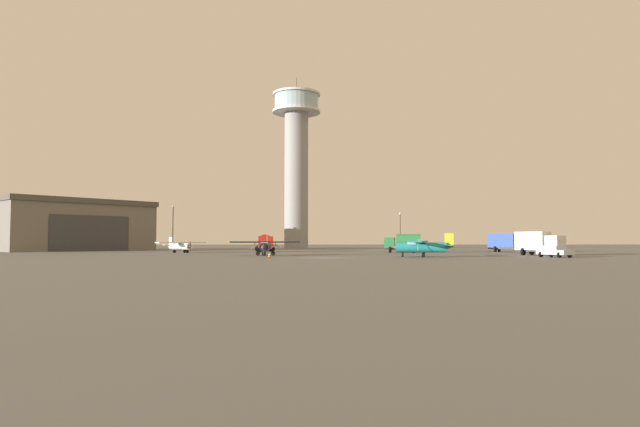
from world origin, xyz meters
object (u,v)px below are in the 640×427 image
(airplane_white, at_px, (180,245))
(truck_fuel_tanker_red, at_px, (265,242))
(truck_fuel_tanker_green, at_px, (404,242))
(light_post_east, at_px, (173,224))
(traffic_cone_near_left, at_px, (269,255))
(truck_box_white, at_px, (539,242))
(truck_box_blue, at_px, (508,242))
(light_post_north, at_px, (400,227))
(control_tower, at_px, (296,154))
(car_silver, at_px, (555,251))
(airplane_black, at_px, (265,246))
(airplane_teal, at_px, (422,246))

(airplane_white, distance_m, truck_fuel_tanker_red, 15.24)
(truck_fuel_tanker_green, height_order, light_post_east, light_post_east)
(traffic_cone_near_left, bearing_deg, truck_box_white, 14.72)
(truck_box_blue, bearing_deg, light_post_north, 175.66)
(control_tower, distance_m, car_silver, 78.60)
(control_tower, distance_m, truck_box_blue, 57.95)
(truck_fuel_tanker_green, bearing_deg, truck_box_blue, -152.88)
(control_tower, relative_size, airplane_black, 4.61)
(airplane_white, relative_size, car_silver, 1.57)
(light_post_north, bearing_deg, airplane_teal, -95.71)
(control_tower, height_order, airplane_black, control_tower)
(airplane_teal, height_order, truck_fuel_tanker_green, truck_fuel_tanker_green)
(truck_fuel_tanker_green, distance_m, light_post_east, 53.41)
(airplane_black, relative_size, truck_fuel_tanker_green, 1.49)
(airplane_teal, xyz_separation_m, airplane_black, (-19.37, 6.90, -0.05))
(truck_fuel_tanker_green, xyz_separation_m, traffic_cone_near_left, (-19.73, -25.10, -1.35))
(truck_fuel_tanker_green, height_order, traffic_cone_near_left, truck_fuel_tanker_green)
(airplane_teal, xyz_separation_m, light_post_north, (4.22, 42.25, 3.26))
(car_silver, bearing_deg, airplane_white, -138.08)
(truck_fuel_tanker_red, height_order, traffic_cone_near_left, truck_fuel_tanker_red)
(airplane_white, relative_size, truck_box_white, 1.14)
(light_post_east, xyz_separation_m, traffic_cone_near_left, (25.19, -53.71, -5.29))
(control_tower, relative_size, car_silver, 9.47)
(truck_fuel_tanker_red, relative_size, truck_fuel_tanker_green, 0.96)
(airplane_white, relative_size, truck_box_blue, 1.04)
(control_tower, xyz_separation_m, traffic_cone_near_left, (-0.87, -68.62, -22.90))
(airplane_black, distance_m, light_post_north, 42.63)
(control_tower, height_order, airplane_white, control_tower)
(light_post_north, relative_size, traffic_cone_near_left, 11.78)
(light_post_north, bearing_deg, traffic_cone_near_left, -116.71)
(truck_box_blue, bearing_deg, traffic_cone_near_left, -105.26)
(truck_box_white, distance_m, light_post_north, 37.50)
(airplane_teal, height_order, truck_box_blue, truck_box_blue)
(traffic_cone_near_left, bearing_deg, truck_fuel_tanker_green, 51.83)
(light_post_east, bearing_deg, car_silver, -42.20)
(airplane_teal, bearing_deg, traffic_cone_near_left, 22.87)
(control_tower, height_order, truck_fuel_tanker_red, control_tower)
(airplane_black, bearing_deg, truck_box_white, 89.87)
(truck_box_blue, relative_size, traffic_cone_near_left, 10.50)
(control_tower, relative_size, truck_box_blue, 6.27)
(truck_box_blue, xyz_separation_m, traffic_cone_near_left, (-38.58, -30.23, -1.41))
(truck_fuel_tanker_red, relative_size, traffic_cone_near_left, 9.18)
(control_tower, distance_m, airplane_black, 63.55)
(airplane_black, bearing_deg, truck_fuel_tanker_red, -174.98)
(car_silver, bearing_deg, airplane_teal, -118.46)
(airplane_black, bearing_deg, control_tower, 177.51)
(airplane_teal, bearing_deg, car_silver, -169.31)
(airplane_white, xyz_separation_m, airplane_black, (14.95, -14.86, 0.09))
(airplane_white, relative_size, light_post_east, 0.74)
(airplane_teal, bearing_deg, airplane_black, -3.41)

